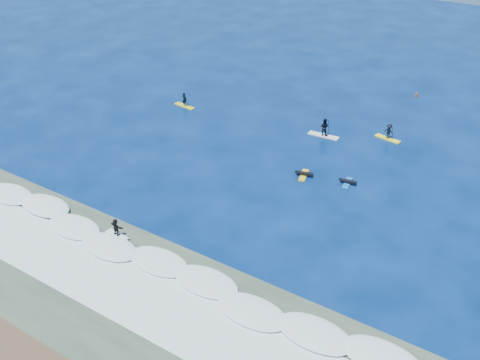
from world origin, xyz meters
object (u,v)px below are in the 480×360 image
Objects in this scene: sup_paddler_center at (324,129)px; wave_surfer at (116,228)px; sup_paddler_left at (184,102)px; sup_paddler_right at (389,133)px; marker_buoy at (417,95)px; prone_paddler_far at (348,182)px; prone_paddler_near at (304,174)px.

sup_paddler_center reaches higher than wave_surfer.
sup_paddler_center is at bearing 13.21° from sup_paddler_left.
sup_paddler_left is 1.01× the size of sup_paddler_right.
sup_paddler_center is 5.30× the size of marker_buoy.
sup_paddler_left is 16.41m from sup_paddler_center.
prone_paddler_far is (5.62, -7.20, -0.69)m from sup_paddler_center.
marker_buoy is at bearing 78.62° from wave_surfer.
sup_paddler_left reaches higher than prone_paddler_far.
sup_paddler_right is 10.05m from prone_paddler_far.
marker_buoy is (-0.84, 22.45, 0.12)m from prone_paddler_far.
sup_paddler_left is at bearing -157.50° from sup_paddler_right.
sup_paddler_center is 1.56× the size of wave_surfer.
prone_paddler_near reaches higher than prone_paddler_far.
sup_paddler_left is 22.64m from prone_paddler_far.
marker_buoy is (10.55, 38.71, -0.56)m from wave_surfer.
sup_paddler_left is 27.04m from marker_buoy.
sup_paddler_right is at bearing -34.42° from prone_paddler_near.
sup_paddler_center is at bearing 28.05° from prone_paddler_far.
prone_paddler_far is (-0.06, -10.04, -0.58)m from sup_paddler_right.
sup_paddler_right is at bearing 18.95° from sup_paddler_left.
sup_paddler_left is 1.30× the size of prone_paddler_near.
sup_paddler_right is 11.55m from prone_paddler_near.
sup_paddler_center is at bearing -107.41° from marker_buoy.
sup_paddler_center reaches higher than prone_paddler_far.
sup_paddler_center reaches higher than prone_paddler_near.
sup_paddler_left reaches higher than sup_paddler_right.
prone_paddler_near is (18.18, -6.40, -0.44)m from sup_paddler_left.
sup_paddler_left is 1.35× the size of wave_surfer.
sup_paddler_right is (22.01, 4.48, 0.13)m from sup_paddler_left.
sup_paddler_left reaches higher than wave_surfer.
sup_paddler_right is at bearing -10.26° from prone_paddler_far.
marker_buoy is (-0.90, 12.41, -0.46)m from sup_paddler_right.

